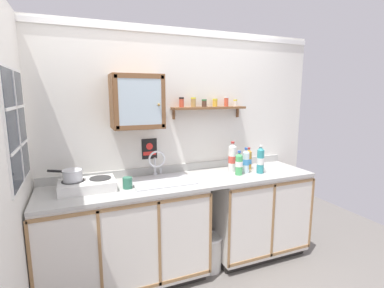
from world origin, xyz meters
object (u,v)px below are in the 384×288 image
object	(u,v)px
warning_sign	(149,149)
trash_bin	(210,252)
mug	(127,183)
bottle_water_clear_4	(246,161)
bottle_juice_amber_1	(249,160)
bottle_water_blue_0	(260,160)
wall_cabinet	(137,102)
sink	(162,184)
bottle_detergent_teal_3	(260,160)
saucepan	(72,175)
hot_plate_stove	(87,185)
bottle_opaque_white_2	(232,158)
bottle_soda_green_5	(239,164)

from	to	relation	value
warning_sign	trash_bin	xyz separation A→B (m)	(0.50, -0.40, -1.03)
mug	warning_sign	xyz separation A→B (m)	(0.29, 0.35, 0.22)
bottle_water_clear_4	bottle_juice_amber_1	bearing A→B (deg)	44.68
bottle_water_blue_0	wall_cabinet	bearing A→B (deg)	174.23
trash_bin	bottle_water_clear_4	bearing A→B (deg)	11.00
sink	bottle_water_blue_0	size ratio (longest dim) A/B	2.26
bottle_juice_amber_1	mug	size ratio (longest dim) A/B	1.99
mug	bottle_detergent_teal_3	bearing A→B (deg)	-1.62
bottle_juice_amber_1	bottle_water_clear_4	distance (m)	0.15
wall_cabinet	mug	bearing A→B (deg)	-127.21
bottle_water_clear_4	trash_bin	world-z (taller)	bottle_water_clear_4
saucepan	sink	bearing A→B (deg)	-1.83
bottle_water_blue_0	bottle_water_clear_4	xyz separation A→B (m)	(-0.20, -0.03, 0.01)
hot_plate_stove	bottle_water_clear_4	distance (m)	1.58
hot_plate_stove	warning_sign	xyz separation A→B (m)	(0.62, 0.26, 0.23)
bottle_water_blue_0	sink	bearing A→B (deg)	178.97
bottle_opaque_white_2	wall_cabinet	world-z (taller)	wall_cabinet
saucepan	bottle_water_blue_0	size ratio (longest dim) A/B	1.14
warning_sign	wall_cabinet	bearing A→B (deg)	-133.52
bottle_soda_green_5	mug	xyz separation A→B (m)	(-1.14, 0.01, -0.07)
bottle_soda_green_5	mug	size ratio (longest dim) A/B	2.04
trash_bin	bottle_detergent_teal_3	bearing A→B (deg)	1.68
bottle_water_clear_4	bottle_water_blue_0	bearing A→B (deg)	8.84
bottle_opaque_white_2	bottle_soda_green_5	size ratio (longest dim) A/B	1.29
mug	sink	bearing A→B (deg)	13.67
bottle_water_blue_0	bottle_soda_green_5	xyz separation A→B (m)	(-0.31, -0.07, 0.00)
sink	mug	distance (m)	0.36
hot_plate_stove	warning_sign	size ratio (longest dim) A/B	2.24
bottle_opaque_white_2	warning_sign	size ratio (longest dim) A/B	1.57
hot_plate_stove	trash_bin	xyz separation A→B (m)	(1.12, -0.14, -0.81)
bottle_water_blue_0	bottle_soda_green_5	distance (m)	0.32
bottle_water_blue_0	warning_sign	xyz separation A→B (m)	(-1.16, 0.28, 0.16)
saucepan	bottle_detergent_teal_3	world-z (taller)	bottle_detergent_teal_3
bottle_detergent_teal_3	bottle_water_clear_4	distance (m)	0.15
wall_cabinet	bottle_detergent_teal_3	bearing A→B (deg)	-10.75
bottle_water_blue_0	trash_bin	world-z (taller)	bottle_water_blue_0
sink	trash_bin	distance (m)	0.87
sink	bottle_water_blue_0	distance (m)	1.12
saucepan	bottle_juice_amber_1	distance (m)	1.80
saucepan	bottle_opaque_white_2	distance (m)	1.58
sink	mug	bearing A→B (deg)	-166.33
hot_plate_stove	bottle_water_clear_4	world-z (taller)	bottle_water_clear_4
bottle_juice_amber_1	bottle_soda_green_5	bearing A→B (deg)	-145.68
saucepan	bottle_soda_green_5	distance (m)	1.59
bottle_soda_green_5	bottle_detergent_teal_3	bearing A→B (deg)	-7.07
bottle_opaque_white_2	mug	distance (m)	1.15
wall_cabinet	trash_bin	size ratio (longest dim) A/B	1.34
bottle_detergent_teal_3	warning_sign	xyz separation A→B (m)	(-1.09, 0.38, 0.13)
saucepan	mug	distance (m)	0.47
bottle_water_clear_4	bottle_opaque_white_2	bearing A→B (deg)	137.28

